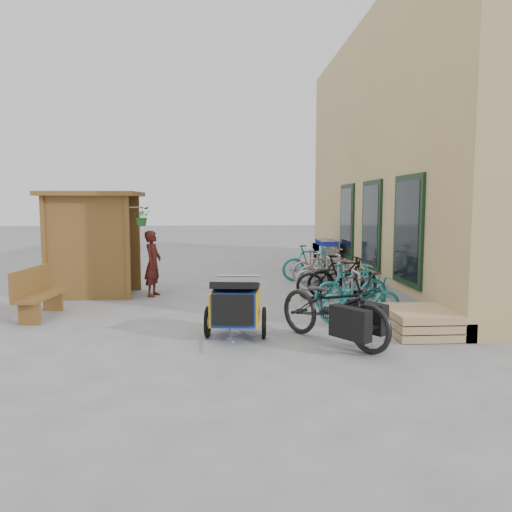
{
  "coord_description": "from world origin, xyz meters",
  "views": [
    {
      "loc": [
        -0.16,
        -9.2,
        2.13
      ],
      "look_at": [
        0.5,
        1.5,
        1.0
      ],
      "focal_mm": 35.0,
      "sensor_mm": 36.0,
      "label": 1
    }
  ],
  "objects": [
    {
      "name": "bike_7",
      "position": [
        2.21,
        4.37,
        0.5
      ],
      "size": [
        1.71,
        0.66,
        1.0
      ],
      "primitive_type": "imported",
      "rotation": [
        0.0,
        0.0,
        1.68
      ],
      "color": "teal",
      "rests_on": "ground"
    },
    {
      "name": "cargo_bike",
      "position": [
        1.49,
        -1.84,
        0.56
      ],
      "size": [
        1.87,
        2.21,
        1.14
      ],
      "rotation": [
        0.0,
        0.0,
        0.62
      ],
      "color": "black",
      "rests_on": "ground"
    },
    {
      "name": "bike_6",
      "position": [
        2.44,
        4.1,
        0.46
      ],
      "size": [
        1.85,
        1.04,
        0.92
      ],
      "primitive_type": "imported",
      "rotation": [
        0.0,
        0.0,
        1.83
      ],
      "color": "#C27D84",
      "rests_on": "ground"
    },
    {
      "name": "child_trailer",
      "position": [
        -0.0,
        -1.39,
        0.54
      ],
      "size": [
        1.02,
        1.67,
        0.97
      ],
      "rotation": [
        0.0,
        0.0,
        -0.11
      ],
      "color": "#1B3797",
      "rests_on": "ground"
    },
    {
      "name": "shopping_carts",
      "position": [
        3.0,
        6.54,
        0.59
      ],
      "size": [
        0.56,
        1.9,
        1.01
      ],
      "color": "silver",
      "rests_on": "ground"
    },
    {
      "name": "kiosk",
      "position": [
        -3.28,
        2.47,
        1.55
      ],
      "size": [
        2.49,
        1.65,
        2.4
      ],
      "color": "brown",
      "rests_on": "ground"
    },
    {
      "name": "bench",
      "position": [
        -3.68,
        0.22,
        0.48
      ],
      "size": [
        0.57,
        1.52,
        0.94
      ],
      "rotation": [
        0.0,
        0.0,
        -0.08
      ],
      "color": "brown",
      "rests_on": "ground"
    },
    {
      "name": "pallet_stack",
      "position": [
        3.0,
        -1.4,
        0.21
      ],
      "size": [
        1.0,
        1.2,
        0.4
      ],
      "color": "tan",
      "rests_on": "ground"
    },
    {
      "name": "bike_3",
      "position": [
        2.49,
        1.88,
        0.49
      ],
      "size": [
        1.63,
        0.49,
        0.97
      ],
      "primitive_type": "imported",
      "rotation": [
        0.0,
        0.0,
        1.59
      ],
      "color": "black",
      "rests_on": "ground"
    },
    {
      "name": "bike_2",
      "position": [
        2.3,
        1.62,
        0.47
      ],
      "size": [
        1.82,
        0.68,
        0.95
      ],
      "primitive_type": "imported",
      "rotation": [
        0.0,
        0.0,
        1.54
      ],
      "color": "black",
      "rests_on": "ground"
    },
    {
      "name": "bike_1",
      "position": [
        2.34,
        0.43,
        0.48
      ],
      "size": [
        1.67,
        0.82,
        0.97
      ],
      "primitive_type": "imported",
      "rotation": [
        0.0,
        0.0,
        1.81
      ],
      "color": "teal",
      "rests_on": "ground"
    },
    {
      "name": "bike_rack",
      "position": [
        2.3,
        2.4,
        0.52
      ],
      "size": [
        0.05,
        5.35,
        0.86
      ],
      "color": "#A5A8AD",
      "rests_on": "ground"
    },
    {
      "name": "person_kiosk",
      "position": [
        -1.83,
        2.31,
        0.76
      ],
      "size": [
        0.47,
        0.62,
        1.51
      ],
      "primitive_type": "imported",
      "rotation": [
        0.0,
        0.0,
        1.36
      ],
      "color": "maroon",
      "rests_on": "ground"
    },
    {
      "name": "ground",
      "position": [
        0.0,
        0.0,
        0.0
      ],
      "size": [
        80.0,
        80.0,
        0.0
      ],
      "primitive_type": "plane",
      "color": "gray"
    },
    {
      "name": "bike_0",
      "position": [
        2.26,
        -0.48,
        0.42
      ],
      "size": [
        1.67,
        0.84,
        0.84
      ],
      "primitive_type": "imported",
      "rotation": [
        0.0,
        0.0,
        1.76
      ],
      "color": "teal",
      "rests_on": "ground"
    },
    {
      "name": "bike_5",
      "position": [
        2.42,
        3.32,
        0.44
      ],
      "size": [
        1.49,
        0.49,
        0.88
      ],
      "primitive_type": "imported",
      "rotation": [
        0.0,
        0.0,
        1.62
      ],
      "color": "#97989C",
      "rests_on": "ground"
    },
    {
      "name": "building",
      "position": [
        6.49,
        4.5,
        3.49
      ],
      "size": [
        6.07,
        13.0,
        7.0
      ],
      "color": "tan",
      "rests_on": "ground"
    },
    {
      "name": "bike_4",
      "position": [
        2.3,
        2.8,
        0.4
      ],
      "size": [
        1.55,
        0.6,
        0.8
      ],
      "primitive_type": "imported",
      "rotation": [
        0.0,
        0.0,
        1.62
      ],
      "color": "#97989C",
      "rests_on": "ground"
    }
  ]
}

